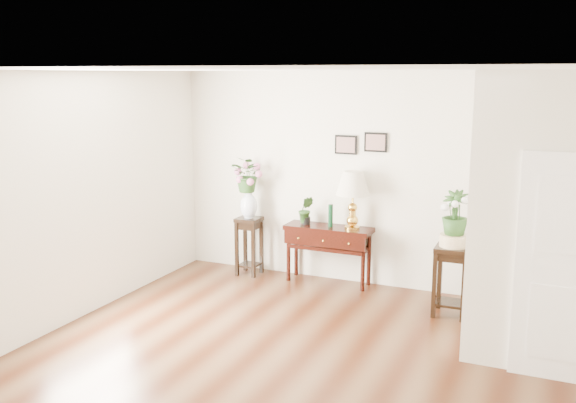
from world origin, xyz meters
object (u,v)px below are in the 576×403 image
Objects in this scene: console_table at (328,255)px; plant_stand_b at (451,281)px; table_lamp at (353,203)px; plant_stand_a at (249,246)px.

plant_stand_b is at bearing -17.30° from console_table.
plant_stand_b is at bearing -20.95° from table_lamp.
console_table is at bearing 180.00° from table_lamp.
table_lamp is 0.93× the size of plant_stand_b.
table_lamp reaches higher than console_table.
plant_stand_a is 2.88m from plant_stand_b.
console_table is 1.14m from plant_stand_a.
plant_stand_b is (1.38, -0.53, -0.71)m from table_lamp.
table_lamp is 0.95× the size of plant_stand_a.
plant_stand_a reaches higher than console_table.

